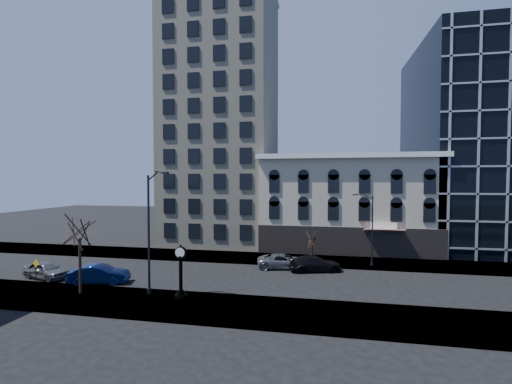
% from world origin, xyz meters
% --- Properties ---
extents(ground, '(160.00, 160.00, 0.00)m').
position_xyz_m(ground, '(0.00, 0.00, 0.00)').
color(ground, black).
rests_on(ground, ground).
extents(sidewalk_far, '(160.00, 6.00, 0.12)m').
position_xyz_m(sidewalk_far, '(0.00, 8.00, 0.06)').
color(sidewalk_far, gray).
rests_on(sidewalk_far, ground).
extents(sidewalk_near, '(160.00, 6.00, 0.12)m').
position_xyz_m(sidewalk_near, '(0.00, -8.00, 0.06)').
color(sidewalk_near, gray).
rests_on(sidewalk_near, ground).
extents(cream_tower, '(15.90, 15.40, 42.50)m').
position_xyz_m(cream_tower, '(-6.11, 18.88, 19.32)').
color(cream_tower, beige).
rests_on(cream_tower, ground).
extents(victorian_row, '(22.60, 11.19, 12.50)m').
position_xyz_m(victorian_row, '(12.00, 15.89, 6.00)').
color(victorian_row, '#BBB39A').
rests_on(victorian_row, ground).
extents(glass_office, '(20.00, 20.15, 28.00)m').
position_xyz_m(glass_office, '(32.00, 20.91, 14.00)').
color(glass_office, black).
rests_on(glass_office, ground).
extents(street_clock, '(0.94, 0.94, 4.16)m').
position_xyz_m(street_clock, '(-1.91, -6.65, 2.00)').
color(street_clock, black).
rests_on(street_clock, sidewalk_near).
extents(street_lamp_near, '(2.49, 1.18, 10.07)m').
position_xyz_m(street_lamp_near, '(-4.09, -6.51, 7.72)').
color(street_lamp_near, black).
rests_on(street_lamp_near, sidewalk_near).
extents(street_lamp_far, '(2.02, 0.58, 7.87)m').
position_xyz_m(street_lamp_far, '(13.57, 6.58, 6.06)').
color(street_lamp_far, black).
rests_on(street_lamp_far, sidewalk_far).
extents(bare_tree_near, '(4.17, 4.17, 7.17)m').
position_xyz_m(bare_tree_near, '(-10.33, -7.13, 5.54)').
color(bare_tree_near, '#322319').
rests_on(bare_tree_near, sidewalk_near).
extents(bare_tree_far, '(2.27, 2.27, 3.90)m').
position_xyz_m(bare_tree_far, '(7.76, 6.45, 3.05)').
color(bare_tree_far, '#322319').
rests_on(bare_tree_far, sidewalk_far).
extents(warning_sign, '(0.71, 0.27, 2.25)m').
position_xyz_m(warning_sign, '(-15.56, -6.00, 1.67)').
color(warning_sign, black).
rests_on(warning_sign, sidewalk_near).
extents(car_near_a, '(4.98, 2.87, 1.60)m').
position_xyz_m(car_near_a, '(-16.66, -3.69, 0.80)').
color(car_near_a, '#595B60').
rests_on(car_near_a, ground).
extents(car_near_b, '(5.39, 3.11, 1.68)m').
position_xyz_m(car_near_b, '(-10.71, -4.20, 0.84)').
color(car_near_b, '#0C194C').
rests_on(car_near_b, ground).
extents(car_far_a, '(5.62, 3.20, 1.48)m').
position_xyz_m(car_far_a, '(4.81, 4.18, 0.74)').
color(car_far_a, '#595B60').
rests_on(car_far_a, ground).
extents(car_far_b, '(5.72, 3.52, 1.55)m').
position_xyz_m(car_far_b, '(8.16, 3.62, 0.77)').
color(car_far_b, black).
rests_on(car_far_b, ground).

